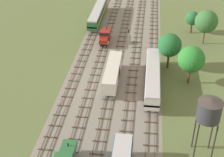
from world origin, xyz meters
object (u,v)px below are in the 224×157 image
at_px(diesel_railcar_centre_right_mid, 153,76).
at_px(freight_boxcar_centre_left_midfar, 113,72).
at_px(water_tower, 209,110).
at_px(signal_post_nearest, 129,36).
at_px(shunter_loco_left_far, 105,35).
at_px(passenger_coach_far_left_farther, 98,12).

xyz_separation_m(diesel_railcar_centre_right_mid, freight_boxcar_centre_left_midfar, (-8.51, 0.90, -0.15)).
relative_size(diesel_railcar_centre_right_mid, water_tower, 1.91).
relative_size(water_tower, signal_post_nearest, 2.05).
bearing_deg(water_tower, freight_boxcar_centre_left_midfar, 130.35).
bearing_deg(shunter_loco_left_far, freight_boxcar_centre_left_midfar, -77.56).
relative_size(diesel_railcar_centre_right_mid, signal_post_nearest, 3.90).
height_order(passenger_coach_far_left_farther, water_tower, water_tower).
distance_m(freight_boxcar_centre_left_midfar, shunter_loco_left_far, 19.80).
bearing_deg(passenger_coach_far_left_farther, shunter_loco_left_far, -74.20).
height_order(freight_boxcar_centre_left_midfar, shunter_loco_left_far, freight_boxcar_centre_left_midfar).
height_order(diesel_railcar_centre_right_mid, freight_boxcar_centre_left_midfar, diesel_railcar_centre_right_mid).
distance_m(shunter_loco_left_far, water_tower, 44.69).
xyz_separation_m(freight_boxcar_centre_left_midfar, passenger_coach_far_left_farther, (-8.52, 34.38, 0.16)).
bearing_deg(water_tower, diesel_railcar_centre_right_mid, 113.52).
height_order(diesel_railcar_centre_right_mid, shunter_loco_left_far, diesel_railcar_centre_right_mid).
bearing_deg(shunter_loco_left_far, passenger_coach_far_left_farther, 105.80).
bearing_deg(freight_boxcar_centre_left_midfar, diesel_railcar_centre_right_mid, -6.05).
bearing_deg(signal_post_nearest, water_tower, -68.17).
bearing_deg(freight_boxcar_centre_left_midfar, signal_post_nearest, 82.74).
bearing_deg(diesel_railcar_centre_right_mid, passenger_coach_far_left_farther, 115.77).
bearing_deg(water_tower, passenger_coach_far_left_farther, 115.00).
bearing_deg(signal_post_nearest, passenger_coach_far_left_farther, 121.01).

